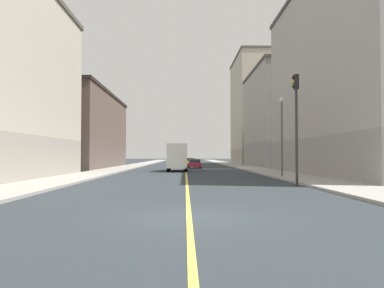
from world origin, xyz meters
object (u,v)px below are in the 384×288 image
at_px(traffic_light_left_near, 296,115).
at_px(box_truck, 177,157).
at_px(building_left_near, 368,76).
at_px(building_right_midblock, 72,131).
at_px(building_left_mid, 289,118).
at_px(street_lamp_left_near, 282,128).
at_px(car_yellow, 192,162).
at_px(building_left_far, 262,111).
at_px(car_maroon, 195,164).
at_px(car_teal, 190,161).

distance_m(traffic_light_left_near, box_truck, 22.19).
relative_size(building_left_near, building_right_midblock, 1.02).
xyz_separation_m(building_left_mid, street_lamp_left_near, (-9.02, -29.37, -3.79)).
relative_size(car_yellow, box_truck, 0.61).
relative_size(building_left_far, car_yellow, 5.32).
height_order(building_left_near, box_truck, building_left_near).
bearing_deg(building_left_near, building_left_mid, 90.00).
height_order(building_left_near, building_left_far, building_left_far).
relative_size(building_right_midblock, box_truck, 3.59).
distance_m(car_yellow, box_truck, 25.13).
relative_size(traffic_light_left_near, car_maroon, 1.51).
xyz_separation_m(building_right_midblock, box_truck, (15.72, -11.01, -3.81)).
relative_size(traffic_light_left_near, car_yellow, 1.57).
distance_m(building_right_midblock, street_lamp_left_near, 34.67).
bearing_deg(street_lamp_left_near, building_right_midblock, 134.88).
xyz_separation_m(building_right_midblock, car_teal, (17.75, 25.45, -4.86)).
bearing_deg(traffic_light_left_near, car_teal, 95.68).
bearing_deg(car_yellow, street_lamp_left_near, -80.34).
bearing_deg(traffic_light_left_near, building_left_far, 79.94).
xyz_separation_m(car_maroon, box_truck, (-2.26, -9.78, 1.03)).
bearing_deg(car_yellow, box_truck, -94.94).
relative_size(building_right_midblock, street_lamp_left_near, 4.00).
distance_m(building_left_near, traffic_light_left_near, 15.55).
xyz_separation_m(traffic_light_left_near, car_maroon, (-5.45, 30.42, -3.71)).
bearing_deg(building_left_near, street_lamp_left_near, -157.47).
distance_m(street_lamp_left_near, car_teal, 50.56).
distance_m(building_right_midblock, car_teal, 31.40).
relative_size(building_left_mid, building_right_midblock, 0.75).
bearing_deg(building_left_near, building_left_far, 90.00).
bearing_deg(car_teal, building_left_mid, -52.70).
height_order(car_maroon, car_yellow, car_maroon).
bearing_deg(car_teal, building_left_near, -71.23).
relative_size(building_left_near, street_lamp_left_near, 4.08).
xyz_separation_m(building_left_near, street_lamp_left_near, (-9.02, -3.74, -5.12)).
distance_m(building_right_midblock, car_maroon, 18.66).
height_order(building_right_midblock, car_teal, building_right_midblock).
distance_m(traffic_light_left_near, car_maroon, 31.13).
bearing_deg(box_truck, traffic_light_left_near, -69.52).
relative_size(building_left_mid, building_left_far, 0.83).
relative_size(building_left_near, car_maroon, 5.75).
relative_size(car_teal, box_truck, 0.64).
distance_m(building_left_near, car_teal, 49.59).
xyz_separation_m(car_maroon, car_yellow, (-0.10, 15.23, -0.03)).
xyz_separation_m(building_left_far, traffic_light_left_near, (-10.03, -56.53, -7.22)).
height_order(traffic_light_left_near, car_yellow, traffic_light_left_near).
relative_size(building_left_near, box_truck, 3.66).
relative_size(building_left_far, box_truck, 3.25).
bearing_deg(building_left_far, traffic_light_left_near, -100.06).
relative_size(traffic_light_left_near, box_truck, 0.96).
height_order(building_left_near, building_left_mid, building_left_near).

